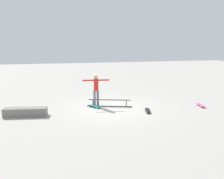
{
  "coord_description": "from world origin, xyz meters",
  "views": [
    {
      "loc": [
        3.05,
        11.41,
        3.21
      ],
      "look_at": [
        0.01,
        0.2,
        1.0
      ],
      "focal_mm": 38.3,
      "sensor_mm": 36.0,
      "label": 1
    }
  ],
  "objects_px": {
    "skater_main": "(96,88)",
    "loose_skateboard_black": "(148,110)",
    "loose_skateboard_pink": "(201,105)",
    "grind_rail": "(109,103)",
    "skateboard_main": "(94,106)",
    "skate_ledge": "(25,112)"
  },
  "relations": [
    {
      "from": "skate_ledge",
      "to": "skateboard_main",
      "type": "relative_size",
      "value": 2.47
    },
    {
      "from": "skater_main",
      "to": "loose_skateboard_black",
      "type": "distance_m",
      "value": 2.87
    },
    {
      "from": "skate_ledge",
      "to": "skater_main",
      "type": "relative_size",
      "value": 1.11
    },
    {
      "from": "skate_ledge",
      "to": "skater_main",
      "type": "xyz_separation_m",
      "value": [
        -3.42,
        -0.8,
        0.8
      ]
    },
    {
      "from": "loose_skateboard_black",
      "to": "loose_skateboard_pink",
      "type": "relative_size",
      "value": 1.0
    },
    {
      "from": "grind_rail",
      "to": "skateboard_main",
      "type": "relative_size",
      "value": 2.98
    },
    {
      "from": "loose_skateboard_black",
      "to": "loose_skateboard_pink",
      "type": "xyz_separation_m",
      "value": [
        -3.1,
        -0.25,
        0.0
      ]
    },
    {
      "from": "grind_rail",
      "to": "skateboard_main",
      "type": "distance_m",
      "value": 0.81
    },
    {
      "from": "skate_ledge",
      "to": "skateboard_main",
      "type": "distance_m",
      "value": 3.36
    },
    {
      "from": "grind_rail",
      "to": "skater_main",
      "type": "relative_size",
      "value": 1.34
    },
    {
      "from": "loose_skateboard_black",
      "to": "skateboard_main",
      "type": "bearing_deg",
      "value": 75.25
    },
    {
      "from": "loose_skateboard_pink",
      "to": "skate_ledge",
      "type": "bearing_deg",
      "value": -80.99
    },
    {
      "from": "grind_rail",
      "to": "skate_ledge",
      "type": "bearing_deg",
      "value": 28.02
    },
    {
      "from": "loose_skateboard_pink",
      "to": "loose_skateboard_black",
      "type": "bearing_deg",
      "value": -72.69
    },
    {
      "from": "grind_rail",
      "to": "skateboard_main",
      "type": "xyz_separation_m",
      "value": [
        0.8,
        -0.03,
        -0.09
      ]
    },
    {
      "from": "skateboard_main",
      "to": "loose_skateboard_pink",
      "type": "height_order",
      "value": "same"
    },
    {
      "from": "skater_main",
      "to": "loose_skateboard_black",
      "type": "height_order",
      "value": "skater_main"
    },
    {
      "from": "skater_main",
      "to": "loose_skateboard_black",
      "type": "xyz_separation_m",
      "value": [
        -2.2,
        1.61,
        -0.92
      ]
    },
    {
      "from": "grind_rail",
      "to": "loose_skateboard_pink",
      "type": "bearing_deg",
      "value": -175.49
    },
    {
      "from": "grind_rail",
      "to": "loose_skateboard_black",
      "type": "relative_size",
      "value": 2.78
    },
    {
      "from": "loose_skateboard_black",
      "to": "loose_skateboard_pink",
      "type": "distance_m",
      "value": 3.11
    },
    {
      "from": "grind_rail",
      "to": "skateboard_main",
      "type": "bearing_deg",
      "value": 17.01
    }
  ]
}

